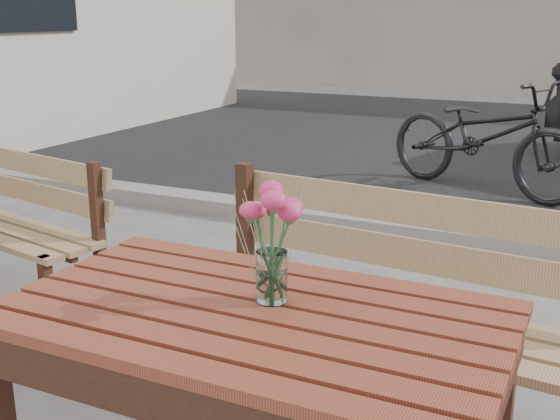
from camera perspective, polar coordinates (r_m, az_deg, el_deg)
street at (r=6.83m, az=17.64°, el=2.54°), size 30.00×8.12×0.12m
main_table at (r=1.85m, az=-2.21°, el=-11.73°), size 1.28×0.75×0.79m
main_bench at (r=2.53m, az=9.51°, el=-6.08°), size 1.56×0.59×0.95m
main_vase at (r=1.77m, az=-0.70°, el=-1.43°), size 0.18×0.18×0.32m
second_bench at (r=3.95m, az=-21.10°, el=0.13°), size 1.42×0.67×0.85m
bicycle at (r=6.28m, az=16.26°, el=5.84°), size 1.98×1.34×0.98m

